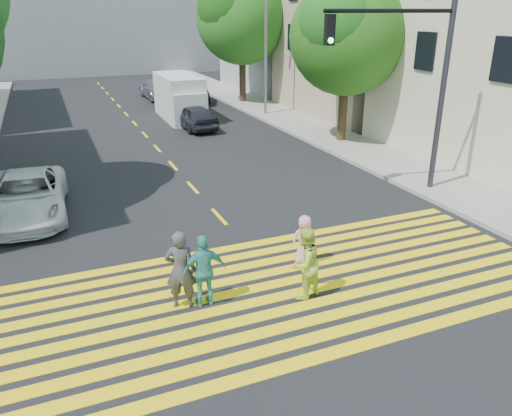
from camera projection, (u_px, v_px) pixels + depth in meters
ground at (311, 318)px, 10.55m from camera, size 120.00×120.00×0.00m
sidewalk_right at (316, 131)px, 26.42m from camera, size 3.00×60.00×0.15m
crosswalk at (285, 289)px, 11.64m from camera, size 13.40×5.30×0.01m
lane_line at (130, 118)px, 29.82m from camera, size 0.12×34.40×0.01m
building_right_tan at (381, 28)px, 30.36m from camera, size 10.00×10.00×10.00m
building_right_grey at (299, 24)px, 39.78m from camera, size 10.00×10.00×10.00m
backdrop_block at (81, 10)px, 49.45m from camera, size 30.00×8.00×12.00m
tree_right_near at (348, 30)px, 22.59m from camera, size 6.98×6.98×7.71m
tree_right_far at (243, 12)px, 32.65m from camera, size 7.50×7.32×8.75m
pedestrian_man at (181, 270)px, 10.64m from camera, size 0.76×0.62×1.80m
pedestrian_woman at (305, 264)px, 11.02m from camera, size 0.99×0.88×1.68m
pedestrian_child at (304, 241)px, 12.53m from camera, size 0.74×0.57×1.33m
pedestrian_extra at (204, 271)px, 10.74m from camera, size 0.98×0.43×1.66m
white_sedan at (27, 196)px, 15.48m from camera, size 2.52×5.01×1.36m
dark_car_near at (195, 117)px, 26.99m from camera, size 1.79×3.97×1.32m
silver_car at (159, 89)px, 36.15m from camera, size 2.17×5.08×1.46m
dark_car_parked at (197, 93)px, 34.64m from camera, size 2.04×4.14×1.31m
white_van at (180, 99)px, 29.24m from camera, size 2.11×5.38×2.52m
traffic_signal at (412, 72)px, 16.21m from camera, size 4.35×1.06×6.46m
street_lamp at (263, 26)px, 28.72m from camera, size 2.04×0.53×9.04m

